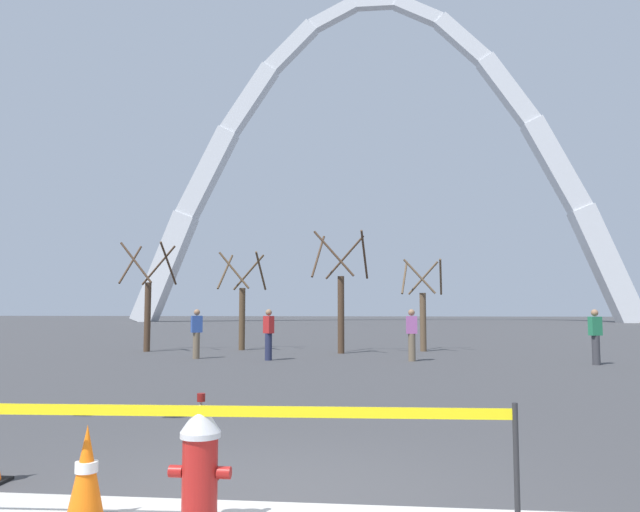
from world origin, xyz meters
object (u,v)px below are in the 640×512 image
traffic_cone_by_hydrant (86,474)px  pedestrian_walking_left (269,334)px  pedestrian_near_trees (412,334)px  fire_hydrant (200,465)px  monument_arch (376,171)px  pedestrian_standing_center (595,336)px  pedestrian_walking_right (197,333)px

traffic_cone_by_hydrant → pedestrian_walking_left: pedestrian_walking_left is taller
pedestrian_near_trees → fire_hydrant: bearing=-98.3°
monument_arch → pedestrian_walking_left: monument_arch is taller
pedestrian_standing_center → pedestrian_walking_right: size_ratio=1.00×
traffic_cone_by_hydrant → pedestrian_walking_right: size_ratio=0.46×
fire_hydrant → monument_arch: bearing=89.7°
pedestrian_walking_left → fire_hydrant: bearing=-81.0°
fire_hydrant → pedestrian_near_trees: (2.15, 14.68, 0.35)m
monument_arch → pedestrian_walking_left: 55.91m
pedestrian_walking_right → monument_arch: bearing=84.5°
fire_hydrant → traffic_cone_by_hydrant: size_ratio=1.36×
pedestrian_standing_center → fire_hydrant: bearing=-117.8°
traffic_cone_by_hydrant → fire_hydrant: bearing=-4.3°
pedestrian_walking_left → pedestrian_standing_center: same height
fire_hydrant → pedestrian_near_trees: bearing=81.7°
fire_hydrant → pedestrian_walking_left: size_ratio=0.62×
pedestrian_standing_center → pedestrian_near_trees: bearing=172.5°
fire_hydrant → pedestrian_standing_center: size_ratio=0.62×
fire_hydrant → pedestrian_walking_left: 14.68m
fire_hydrant → pedestrian_standing_center: bearing=62.2°
traffic_cone_by_hydrant → pedestrian_walking_right: pedestrian_walking_right is taller
pedestrian_walking_left → pedestrian_walking_right: size_ratio=1.00×
traffic_cone_by_hydrant → pedestrian_walking_right: (-3.82, 14.79, 0.46)m
pedestrian_walking_right → pedestrian_near_trees: size_ratio=1.00×
monument_arch → pedestrian_near_trees: 55.70m
fire_hydrant → traffic_cone_by_hydrant: fire_hydrant is taller
traffic_cone_by_hydrant → monument_arch: (1.29, 67.58, 17.59)m
traffic_cone_by_hydrant → pedestrian_near_trees: (3.06, 14.61, 0.46)m
pedestrian_standing_center → pedestrian_near_trees: 5.26m
pedestrian_walking_left → monument_arch: bearing=87.1°
fire_hydrant → traffic_cone_by_hydrant: (-0.91, 0.07, -0.11)m
monument_arch → pedestrian_walking_right: size_ratio=37.37×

